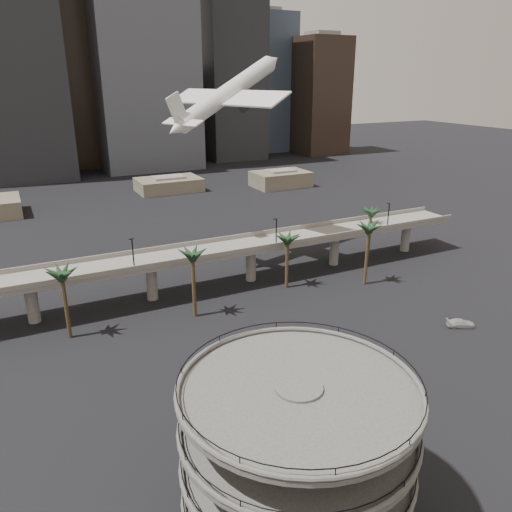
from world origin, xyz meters
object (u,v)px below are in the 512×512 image
airborne_jet (228,94)px  car_b (308,341)px  car_a (261,421)px  parking_ramp (297,445)px  car_c (461,323)px  overpass (203,256)px

airborne_jet → car_b: size_ratio=7.33×
airborne_jet → car_a: (-21.52, -58.12, -37.97)m
parking_ramp → car_c: 53.90m
overpass → car_c: 50.92m
parking_ramp → car_b: bearing=55.5°
airborne_jet → car_b: 58.01m
parking_ramp → overpass: (13.00, 59.00, -2.50)m
parking_ramp → car_c: size_ratio=4.48×
car_a → car_c: 44.96m
car_b → car_c: size_ratio=0.93×
car_a → car_c: size_ratio=0.81×
car_a → car_c: bearing=-98.1°
parking_ramp → car_b: size_ratio=4.82×
airborne_jet → car_c: 66.95m
parking_ramp → car_a: 17.81m
car_a → car_b: (16.37, 14.51, 0.08)m
car_c → car_a: bearing=126.6°
car_b → car_c: car_b is taller
airborne_jet → car_a: 72.69m
parking_ramp → airborne_jet: size_ratio=0.66×
overpass → car_b: 31.24m
overpass → car_a: 45.64m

